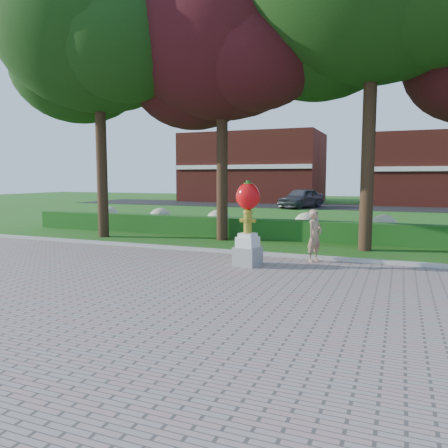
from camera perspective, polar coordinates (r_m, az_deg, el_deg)
name	(u,v)px	position (r m, az deg, el deg)	size (l,w,h in m)	color
ground	(205,275)	(11.30, -2.43, -6.63)	(100.00, 100.00, 0.00)	#255715
walkway	(109,321)	(7.96, -14.74, -12.18)	(40.00, 14.00, 0.04)	gray
curb	(244,253)	(14.02, 2.67, -3.82)	(40.00, 0.18, 0.15)	#ADADA5
lawn_hedge	(277,229)	(17.75, 6.98, -0.70)	(24.00, 0.70, 0.80)	#154B15
hydrangea_row	(297,224)	(18.57, 9.49, 0.03)	(20.10, 1.10, 0.99)	#BABA8E
street	(342,207)	(38.38, 15.20, 2.19)	(50.00, 8.00, 0.02)	black
building_left	(253,168)	(46.39, 3.79, 7.35)	(14.00, 8.00, 7.00)	maroon
building_right	(443,169)	(44.16, 26.70, 6.39)	(12.00, 8.00, 6.40)	maroon
tree_far_left	(97,42)	(19.88, -16.22, 21.86)	(9.00, 7.68, 11.66)	black
tree_mid_left	(220,52)	(18.09, -0.47, 21.53)	(8.25, 7.04, 10.69)	black
hydrant_sculpture	(248,221)	(12.10, 3.12, 0.42)	(0.75, 0.75, 2.37)	gray
woman	(315,236)	(12.94, 11.77, -1.51)	(0.56, 0.37, 1.53)	#A27D5C
parked_car	(301,198)	(36.13, 10.06, 3.39)	(1.92, 4.77, 1.62)	#43454B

